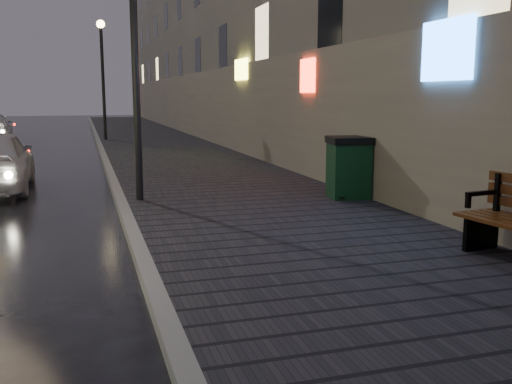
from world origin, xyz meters
TOP-DOWN VIEW (x-y plane):
  - sidewalk at (3.90, 21.00)m, footprint 4.60×58.00m
  - curb at (1.50, 21.00)m, footprint 0.20×58.00m
  - building_near at (7.10, 25.00)m, footprint 1.80×50.00m
  - lamp_near at (1.85, 6.00)m, footprint 0.36×0.36m
  - lamp_far at (1.85, 22.00)m, footprint 0.36×0.36m
  - trash_bin at (5.80, 5.06)m, footprint 0.90×0.90m

SIDE VIEW (x-z plane):
  - sidewalk at x=3.90m, z-range 0.00..0.15m
  - curb at x=1.50m, z-range 0.00..0.15m
  - trash_bin at x=5.80m, z-range 0.16..1.35m
  - lamp_near at x=1.85m, z-range 0.85..6.13m
  - lamp_far at x=1.85m, z-range 0.85..6.13m
  - building_near at x=7.10m, z-range 0.00..13.00m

